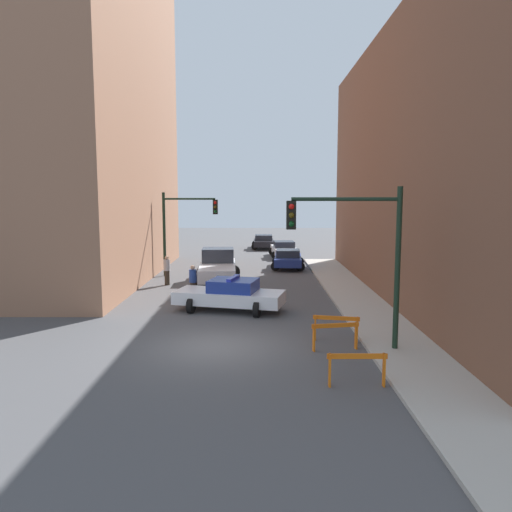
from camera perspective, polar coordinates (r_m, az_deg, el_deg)
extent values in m
plane|color=#4C4C4F|center=(17.03, -4.76, -10.29)|extent=(120.00, 120.00, 0.00)
cube|color=#B2ADA3|center=(17.59, 16.11, -9.77)|extent=(2.40, 44.00, 0.12)
cube|color=#93664C|center=(33.69, -24.49, 17.50)|extent=(14.00, 20.00, 23.07)
cube|color=brown|center=(27.01, 26.89, 9.36)|extent=(12.00, 28.00, 13.02)
cylinder|color=black|center=(16.49, 15.87, -1.40)|extent=(0.18, 0.18, 5.20)
cylinder|color=black|center=(15.95, 10.20, 6.42)|extent=(3.40, 0.12, 0.12)
cube|color=black|center=(15.76, 4.04, 4.68)|extent=(0.30, 0.22, 0.90)
sphere|color=red|center=(15.61, 4.09, 5.65)|extent=(0.18, 0.18, 0.18)
sphere|color=#4C3D0C|center=(15.61, 4.08, 4.66)|extent=(0.18, 0.18, 0.18)
sphere|color=#0C4219|center=(15.63, 4.07, 3.67)|extent=(0.18, 0.18, 0.18)
cylinder|color=black|center=(31.56, -10.44, 2.44)|extent=(0.18, 0.18, 5.20)
cylinder|color=black|center=(31.21, -7.62, 6.49)|extent=(3.20, 0.12, 0.12)
cube|color=black|center=(31.04, -4.67, 5.60)|extent=(0.30, 0.22, 0.90)
sphere|color=red|center=(30.89, -4.70, 6.10)|extent=(0.18, 0.18, 0.18)
sphere|color=#4C3D0C|center=(30.89, -4.69, 5.60)|extent=(0.18, 0.18, 0.18)
sphere|color=#0C4219|center=(30.90, -4.69, 5.10)|extent=(0.18, 0.18, 0.18)
cube|color=white|center=(21.90, -3.07, -4.72)|extent=(5.01, 2.93, 0.55)
cube|color=navy|center=(21.74, -2.61, -3.37)|extent=(2.31, 2.05, 0.52)
cylinder|color=black|center=(21.65, -7.44, -5.65)|extent=(0.37, 0.69, 0.66)
cylinder|color=black|center=(23.20, -5.89, -4.77)|extent=(0.37, 0.69, 0.66)
cylinder|color=black|center=(20.77, 0.10, -6.13)|extent=(0.37, 0.69, 0.66)
cylinder|color=black|center=(22.38, 1.16, -5.17)|extent=(0.37, 0.69, 0.66)
cube|color=#2633BF|center=(21.68, -2.61, -2.53)|extent=(0.53, 1.39, 0.12)
cube|color=silver|center=(28.71, -4.40, -1.62)|extent=(2.30, 5.50, 0.70)
cube|color=#2D333D|center=(29.68, -4.36, 0.12)|extent=(1.93, 1.83, 0.80)
cylinder|color=black|center=(30.45, -6.04, -1.81)|extent=(0.81, 0.30, 0.80)
cylinder|color=black|center=(30.41, -2.58, -1.79)|extent=(0.81, 0.30, 0.80)
cylinder|color=black|center=(27.15, -6.42, -2.90)|extent=(0.81, 0.30, 0.80)
cylinder|color=black|center=(27.10, -2.53, -2.88)|extent=(0.81, 0.30, 0.80)
cube|color=navy|center=(34.54, 3.68, -0.45)|extent=(2.07, 4.41, 0.52)
cube|color=#232833|center=(34.31, 3.68, 0.34)|extent=(1.70, 1.90, 0.48)
cylinder|color=black|center=(35.91, 2.36, -0.58)|extent=(0.63, 0.26, 0.62)
cylinder|color=black|center=(35.90, 5.01, -0.60)|extent=(0.63, 0.26, 0.62)
cylinder|color=black|center=(33.27, 2.23, -1.18)|extent=(0.63, 0.26, 0.62)
cylinder|color=black|center=(33.26, 5.09, -1.21)|extent=(0.63, 0.26, 0.62)
cube|color=silver|center=(40.69, 3.19, 0.68)|extent=(2.06, 4.40, 0.52)
cube|color=#232833|center=(40.47, 3.22, 1.36)|extent=(1.69, 1.90, 0.48)
cylinder|color=black|center=(41.95, 1.86, 0.53)|extent=(0.63, 0.26, 0.62)
cylinder|color=black|center=(42.13, 4.11, 0.54)|extent=(0.63, 0.26, 0.62)
cylinder|color=black|center=(39.32, 2.21, 0.09)|extent=(0.63, 0.26, 0.62)
cylinder|color=black|center=(39.51, 4.60, 0.10)|extent=(0.63, 0.26, 0.62)
cube|color=black|center=(47.06, 0.88, 1.56)|extent=(1.83, 4.31, 0.52)
cube|color=#232833|center=(46.84, 0.88, 2.14)|extent=(1.60, 1.82, 0.48)
cylinder|color=black|center=(48.41, -0.11, 1.40)|extent=(0.62, 0.22, 0.62)
cylinder|color=black|center=(48.42, 1.85, 1.40)|extent=(0.62, 0.22, 0.62)
cylinder|color=black|center=(45.76, -0.15, 1.07)|extent=(0.62, 0.22, 0.62)
cylinder|color=black|center=(45.77, 1.92, 1.07)|extent=(0.62, 0.22, 0.62)
cylinder|color=#382D23|center=(24.54, -7.20, -3.95)|extent=(0.39, 0.39, 0.82)
cylinder|color=navy|center=(24.42, -7.23, -2.29)|extent=(0.50, 0.50, 0.62)
sphere|color=tan|center=(24.35, -7.25, -1.31)|extent=(0.31, 0.31, 0.22)
cylinder|color=#382D23|center=(28.52, -10.12, -2.46)|extent=(0.38, 0.38, 0.82)
cylinder|color=#B2B2B7|center=(28.41, -10.15, -1.03)|extent=(0.49, 0.49, 0.62)
sphere|color=tan|center=(28.35, -10.17, -0.19)|extent=(0.30, 0.30, 0.22)
cube|color=orange|center=(13.66, 11.49, -11.16)|extent=(1.60, 0.07, 0.14)
cube|color=orange|center=(13.65, 8.42, -12.78)|extent=(0.05, 0.16, 0.90)
cube|color=orange|center=(13.94, 14.42, -12.51)|extent=(0.05, 0.16, 0.90)
cube|color=orange|center=(16.58, 9.06, -7.84)|extent=(1.58, 0.34, 0.14)
cube|color=orange|center=(16.47, 6.63, -9.28)|extent=(0.08, 0.17, 0.90)
cube|color=orange|center=(16.92, 11.37, -8.92)|extent=(0.08, 0.17, 0.90)
cube|color=orange|center=(17.54, 9.16, -7.02)|extent=(1.58, 0.36, 0.14)
cube|color=orange|center=(17.67, 6.78, -8.14)|extent=(0.08, 0.17, 0.90)
cube|color=orange|center=(17.62, 11.50, -8.28)|extent=(0.08, 0.17, 0.90)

